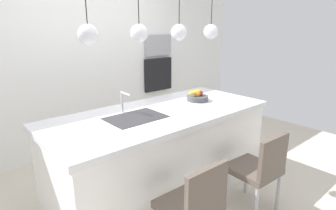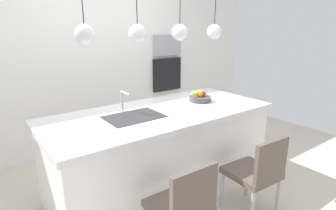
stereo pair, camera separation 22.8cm
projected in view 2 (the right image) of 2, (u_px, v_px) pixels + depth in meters
The scene contains 14 objects.
floor at pixel (161, 189), 3.19m from camera, with size 6.60×6.60×0.00m, color beige.
back_wall at pixel (96, 61), 4.10m from camera, with size 6.00×0.10×2.60m, color white.
kitchen_island at pixel (161, 151), 3.06m from camera, with size 2.42×1.05×0.93m.
sink_basin at pixel (134, 117), 2.75m from camera, with size 0.56×0.40×0.02m, color #2D2D30.
faucet at pixel (123, 98), 2.87m from camera, with size 0.02×0.17×0.22m.
fruit_bowl at pixel (200, 98), 3.30m from camera, with size 0.27×0.26×0.14m.
microwave at pixel (167, 45), 4.71m from camera, with size 0.54×0.08×0.34m, color #9E9EA3.
oven at pixel (167, 74), 4.85m from camera, with size 0.56×0.08×0.56m, color black.
chair_near at pixel (183, 205), 2.11m from camera, with size 0.44×0.42×0.85m.
chair_middle at pixel (257, 171), 2.63m from camera, with size 0.45×0.47×0.84m.
pendant_light_left at pixel (85, 34), 2.28m from camera, with size 0.17×0.17×0.77m.
pendant_light_center_left at pixel (138, 33), 2.57m from camera, with size 0.17×0.17×0.77m.
pendant_light_center_right at pixel (180, 32), 2.85m from camera, with size 0.17×0.17×0.77m.
pendant_light_right at pixel (214, 32), 3.14m from camera, with size 0.17×0.17×0.77m.
Camera 2 is at (-1.60, -2.30, 1.80)m, focal length 29.78 mm.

